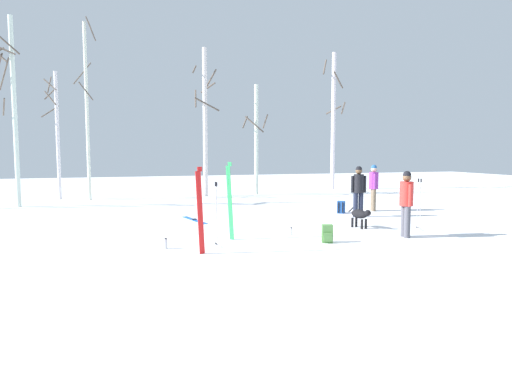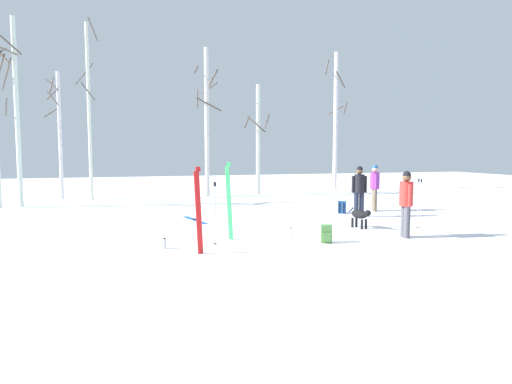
{
  "view_description": "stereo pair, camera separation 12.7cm",
  "coord_description": "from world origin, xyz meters",
  "views": [
    {
      "loc": [
        -4.24,
        -10.1,
        2.23
      ],
      "look_at": [
        -0.28,
        2.77,
        1.0
      ],
      "focal_mm": 31.82,
      "sensor_mm": 36.0,
      "label": 1
    },
    {
      "loc": [
        -4.12,
        -10.14,
        2.23
      ],
      "look_at": [
        -0.28,
        2.77,
        1.0
      ],
      "focal_mm": 31.82,
      "sensor_mm": 36.0,
      "label": 2
    }
  ],
  "objects": [
    {
      "name": "water_bottle_0",
      "position": [
        0.11,
        0.9,
        0.1
      ],
      "size": [
        0.07,
        0.07,
        0.22
      ],
      "color": "silver",
      "rests_on": "ground_plane"
    },
    {
      "name": "water_bottle_1",
      "position": [
        -3.22,
        0.22,
        0.12
      ],
      "size": [
        0.08,
        0.08,
        0.25
      ],
      "color": "silver",
      "rests_on": "ground_plane"
    },
    {
      "name": "ski_pair_planted_0",
      "position": [
        -1.55,
        0.87,
        0.97
      ],
      "size": [
        0.16,
        0.23,
        1.95
      ],
      "color": "green",
      "rests_on": "ground_plane"
    },
    {
      "name": "ski_pair_lying_0",
      "position": [
        -1.9,
        4.26,
        0.01
      ],
      "size": [
        0.56,
        1.77,
        0.05
      ],
      "color": "blue",
      "rests_on": "ground_plane"
    },
    {
      "name": "birch_tree_2",
      "position": [
        -6.79,
        12.32,
        3.05
      ],
      "size": [
        0.77,
        1.18,
        5.78
      ],
      "color": "silver",
      "rests_on": "ground_plane"
    },
    {
      "name": "person_0",
      "position": [
        4.82,
        4.58,
        0.98
      ],
      "size": [
        0.34,
        0.49,
        1.72
      ],
      "color": "#72604C",
      "rests_on": "ground_plane"
    },
    {
      "name": "birch_tree_6",
      "position": [
        7.69,
        13.64,
        4.01
      ],
      "size": [
        1.52,
        1.5,
        7.76
      ],
      "color": "silver",
      "rests_on": "ground_plane"
    },
    {
      "name": "birch_tree_4",
      "position": [
        -0.09,
        11.84,
        3.72
      ],
      "size": [
        1.26,
        1.27,
        7.15
      ],
      "color": "silver",
      "rests_on": "ground_plane"
    },
    {
      "name": "dog",
      "position": [
        2.43,
        1.38,
        0.39
      ],
      "size": [
        0.36,
        0.88,
        0.57
      ],
      "color": "black",
      "rests_on": "ground_plane"
    },
    {
      "name": "backpack_1",
      "position": [
        0.61,
        -0.22,
        0.21
      ],
      "size": [
        0.31,
        0.33,
        0.44
      ],
      "color": "#4C7F3F",
      "rests_on": "ground_plane"
    },
    {
      "name": "ski_poles_0",
      "position": [
        3.84,
        0.62,
        0.78
      ],
      "size": [
        0.07,
        0.21,
        1.45
      ],
      "color": "#B2B2BC",
      "rests_on": "ground_plane"
    },
    {
      "name": "person_1",
      "position": [
        2.85,
        -0.18,
        0.98
      ],
      "size": [
        0.34,
        0.51,
        1.72
      ],
      "color": "#4C4C56",
      "rests_on": "ground_plane"
    },
    {
      "name": "ground_plane",
      "position": [
        0.0,
        0.0,
        0.0
      ],
      "size": [
        60.0,
        60.0,
        0.0
      ],
      "primitive_type": "plane",
      "color": "white"
    },
    {
      "name": "ski_pair_planted_1",
      "position": [
        -2.55,
        -0.53,
        0.94
      ],
      "size": [
        0.21,
        0.1,
        1.89
      ],
      "color": "red",
      "rests_on": "ground_plane"
    },
    {
      "name": "birch_tree_1",
      "position": [
        -8.03,
        9.78,
        3.91
      ],
      "size": [
        1.19,
        1.24,
        7.42
      ],
      "color": "silver",
      "rests_on": "ground_plane"
    },
    {
      "name": "backpack_0",
      "position": [
        3.39,
        4.36,
        0.21
      ],
      "size": [
        0.34,
        0.34,
        0.44
      ],
      "color": "#1E4C99",
      "rests_on": "ground_plane"
    },
    {
      "name": "birch_tree_3",
      "position": [
        -5.44,
        11.6,
        4.08
      ],
      "size": [
        1.05,
        1.05,
        7.98
      ],
      "color": "silver",
      "rests_on": "ground_plane"
    },
    {
      "name": "birch_tree_5",
      "position": [
        2.57,
        12.04,
        2.84
      ],
      "size": [
        1.35,
        1.48,
        5.55
      ],
      "color": "silver",
      "rests_on": "ground_plane"
    },
    {
      "name": "person_2",
      "position": [
        3.51,
        3.37,
        0.98
      ],
      "size": [
        0.51,
        0.34,
        1.72
      ],
      "color": "#1E2338",
      "rests_on": "ground_plane"
    },
    {
      "name": "ski_poles_1",
      "position": [
        -2.07,
        0.1,
        0.81
      ],
      "size": [
        0.07,
        0.23,
        1.51
      ],
      "color": "#B2B2BC",
      "rests_on": "ground_plane"
    }
  ]
}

